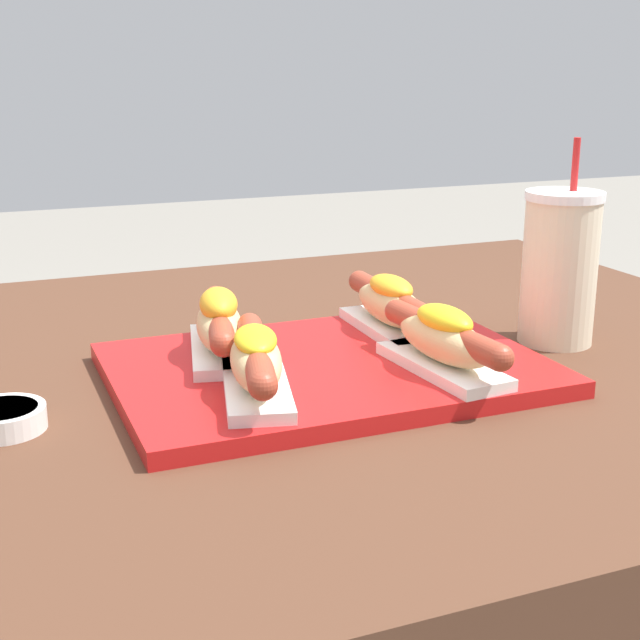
% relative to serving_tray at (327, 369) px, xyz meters
% --- Properties ---
extents(serving_tray, '(0.44, 0.31, 0.02)m').
position_rel_serving_tray_xyz_m(serving_tray, '(0.00, 0.00, 0.00)').
color(serving_tray, red).
rests_on(serving_tray, patio_table).
extents(hot_dog_0, '(0.10, 0.20, 0.06)m').
position_rel_serving_tray_xyz_m(hot_dog_0, '(-0.10, -0.06, 0.04)').
color(hot_dog_0, white).
rests_on(hot_dog_0, serving_tray).
extents(hot_dog_1, '(0.07, 0.21, 0.07)m').
position_rel_serving_tray_xyz_m(hot_dog_1, '(0.10, -0.07, 0.04)').
color(hot_dog_1, white).
rests_on(hot_dog_1, serving_tray).
extents(hot_dog_2, '(0.10, 0.20, 0.07)m').
position_rel_serving_tray_xyz_m(hot_dog_2, '(-0.10, 0.06, 0.04)').
color(hot_dog_2, white).
rests_on(hot_dog_2, serving_tray).
extents(hot_dog_3, '(0.06, 0.21, 0.07)m').
position_rel_serving_tray_xyz_m(hot_dog_3, '(0.11, 0.07, 0.04)').
color(hot_dog_3, white).
rests_on(hot_dog_3, serving_tray).
extents(sauce_bowl, '(0.08, 0.08, 0.02)m').
position_rel_serving_tray_xyz_m(sauce_bowl, '(-0.33, -0.02, 0.00)').
color(sauce_bowl, white).
rests_on(sauce_bowl, patio_table).
extents(drink_cup, '(0.09, 0.09, 0.24)m').
position_rel_serving_tray_xyz_m(drink_cup, '(0.30, 0.01, 0.08)').
color(drink_cup, beige).
rests_on(drink_cup, patio_table).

